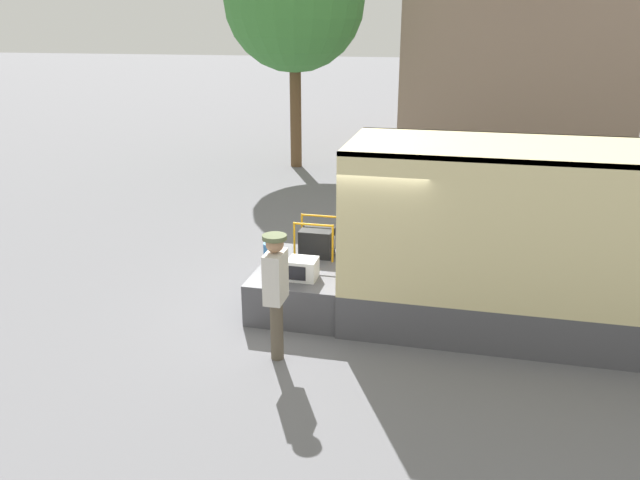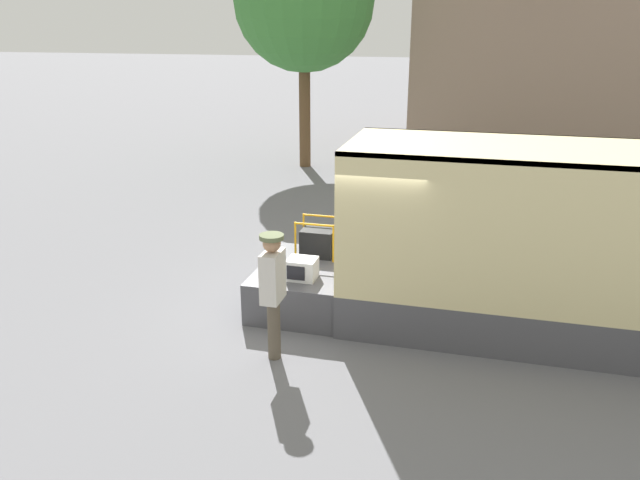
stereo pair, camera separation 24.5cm
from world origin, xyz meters
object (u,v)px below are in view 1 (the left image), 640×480
Objects in this scene: worker_person at (276,284)px; street_tree at (294,0)px; microwave at (303,269)px; portable_generator at (318,242)px; orange_bucket at (272,254)px.

street_tree is at bearing 104.13° from worker_person.
microwave is 1.33m from worker_person.
portable_generator reaches higher than orange_bucket.
orange_bucket is 0.20× the size of worker_person.
microwave is 1.06m from portable_generator.
street_tree is (-2.40, 10.24, 4.23)m from orange_bucket.
orange_bucket is at bearing 142.97° from microwave.
microwave is at bearing -89.65° from portable_generator.
worker_person is (0.63, -1.79, 0.27)m from orange_bucket.
street_tree reaches higher than microwave.
portable_generator reaches higher than microwave.
street_tree reaches higher than orange_bucket.
microwave is 11.95m from street_tree.
worker_person is at bearing -75.87° from street_tree.
worker_person is at bearing -90.51° from portable_generator.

